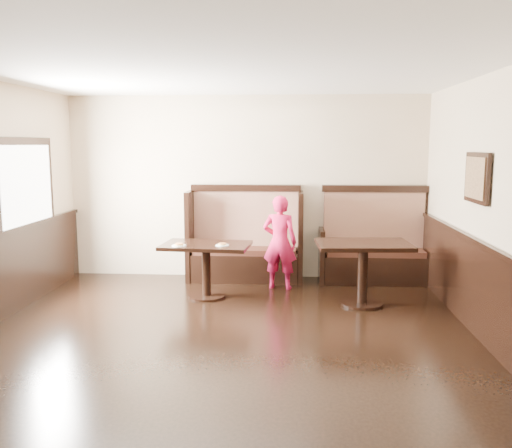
# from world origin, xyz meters

# --- Properties ---
(ground) EXTENTS (7.00, 7.00, 0.00)m
(ground) POSITION_xyz_m (0.00, 0.00, 0.00)
(ground) COLOR black
(ground) RESTS_ON ground
(room_shell) EXTENTS (7.00, 7.00, 7.00)m
(room_shell) POSITION_xyz_m (-0.30, 0.28, 0.67)
(room_shell) COLOR beige
(room_shell) RESTS_ON ground
(booth_main) EXTENTS (1.75, 0.72, 1.45)m
(booth_main) POSITION_xyz_m (0.00, 3.30, 0.53)
(booth_main) COLOR black
(booth_main) RESTS_ON ground
(booth_neighbor) EXTENTS (1.65, 0.72, 1.45)m
(booth_neighbor) POSITION_xyz_m (1.95, 3.29, 0.48)
(booth_neighbor) COLOR black
(booth_neighbor) RESTS_ON ground
(table_main) EXTENTS (1.22, 0.82, 0.74)m
(table_main) POSITION_xyz_m (-0.44, 2.26, 0.57)
(table_main) COLOR black
(table_main) RESTS_ON ground
(table_neighbor) EXTENTS (1.22, 0.84, 0.82)m
(table_neighbor) POSITION_xyz_m (1.62, 2.05, 0.61)
(table_neighbor) COLOR black
(table_neighbor) RESTS_ON ground
(child) EXTENTS (0.54, 0.40, 1.35)m
(child) POSITION_xyz_m (0.54, 2.79, 0.67)
(child) COLOR #CA1548
(child) RESTS_ON ground
(pizza_plate_left) EXTENTS (0.19, 0.19, 0.04)m
(pizza_plate_left) POSITION_xyz_m (-0.77, 2.08, 0.75)
(pizza_plate_left) COLOR white
(pizza_plate_left) RESTS_ON table_main
(pizza_plate_right) EXTENTS (0.18, 0.18, 0.03)m
(pizza_plate_right) POSITION_xyz_m (-0.21, 2.15, 0.75)
(pizza_plate_right) COLOR white
(pizza_plate_right) RESTS_ON table_main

